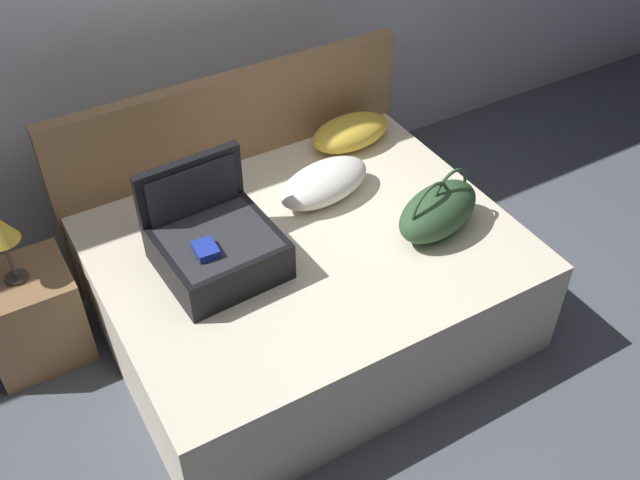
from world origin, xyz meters
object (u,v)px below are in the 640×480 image
at_px(bed, 308,284).
at_px(nightstand, 32,316).
at_px(duffel_bag, 438,210).
at_px(pillow_near_headboard, 324,183).
at_px(pillow_center_head, 350,132).
at_px(hard_case_large, 216,244).

height_order(bed, nightstand, bed).
height_order(duffel_bag, pillow_near_headboard, duffel_bag).
relative_size(bed, pillow_center_head, 4.08).
distance_m(pillow_near_headboard, nightstand, 1.55).
relative_size(hard_case_large, pillow_near_headboard, 1.02).
bearing_deg(bed, duffel_bag, -21.89).
distance_m(bed, hard_case_large, 0.59).
bearing_deg(nightstand, duffel_bag, -22.16).
height_order(bed, pillow_center_head, pillow_center_head).
bearing_deg(hard_case_large, pillow_near_headboard, 12.91).
xyz_separation_m(pillow_near_headboard, pillow_center_head, (0.36, 0.32, -0.00)).
height_order(pillow_center_head, nightstand, pillow_center_head).
distance_m(pillow_near_headboard, pillow_center_head, 0.48).
height_order(pillow_near_headboard, pillow_center_head, pillow_near_headboard).
xyz_separation_m(bed, pillow_near_headboard, (0.24, 0.26, 0.36)).
bearing_deg(duffel_bag, bed, 158.11).
distance_m(bed, pillow_near_headboard, 0.51).
xyz_separation_m(bed, duffel_bag, (0.57, -0.23, 0.40)).
bearing_deg(duffel_bag, hard_case_large, 163.34).
xyz_separation_m(hard_case_large, pillow_center_head, (1.03, 0.51, -0.04)).
relative_size(bed, duffel_bag, 3.59).
xyz_separation_m(bed, nightstand, (-1.23, 0.51, -0.03)).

